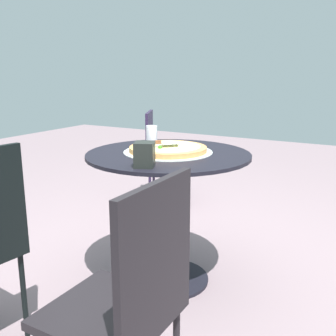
{
  "coord_description": "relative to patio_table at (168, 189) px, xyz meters",
  "views": [
    {
      "loc": [
        -1.03,
        1.82,
        1.18
      ],
      "look_at": [
        0.01,
        -0.02,
        0.66
      ],
      "focal_mm": 42.67,
      "sensor_mm": 36.0,
      "label": 1
    }
  ],
  "objects": [
    {
      "name": "ground_plane",
      "position": [
        0.0,
        0.0,
        -0.55
      ],
      "size": [
        10.0,
        10.0,
        0.0
      ],
      "primitive_type": "plane",
      "color": "gray"
    },
    {
      "name": "pizza_on_tray",
      "position": [
        0.01,
        -0.02,
        0.22
      ],
      "size": [
        0.48,
        0.48,
        0.05
      ],
      "color": "silver",
      "rests_on": "patio_table"
    },
    {
      "name": "patio_chair_corner",
      "position": [
        0.74,
        -1.17,
        -0.06
      ],
      "size": [
        0.49,
        0.49,
        0.83
      ],
      "color": "#261B35",
      "rests_on": "ground"
    },
    {
      "name": "drinking_cup",
      "position": [
        0.25,
        -0.23,
        0.25
      ],
      "size": [
        0.07,
        0.07,
        0.1
      ],
      "primitive_type": "cylinder",
      "color": "silver",
      "rests_on": "patio_table"
    },
    {
      "name": "patio_table",
      "position": [
        0.0,
        0.0,
        0.0
      ],
      "size": [
        0.88,
        0.88,
        0.75
      ],
      "color": "black",
      "rests_on": "ground"
    },
    {
      "name": "patio_chair_near",
      "position": [
        -0.39,
        0.94,
        -0.04
      ],
      "size": [
        0.37,
        0.37,
        0.89
      ],
      "color": "black",
      "rests_on": "ground"
    },
    {
      "name": "pizza_server",
      "position": [
        0.04,
        0.02,
        0.26
      ],
      "size": [
        0.18,
        0.19,
        0.02
      ],
      "color": "silver",
      "rests_on": "pizza_on_tray"
    },
    {
      "name": "napkin_dispenser",
      "position": [
        -0.06,
        0.33,
        0.26
      ],
      "size": [
        0.12,
        0.12,
        0.11
      ],
      "primitive_type": "cube",
      "rotation": [
        0.0,
        0.0,
        1.99
      ],
      "color": "black",
      "rests_on": "patio_table"
    }
  ]
}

